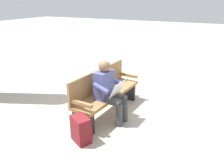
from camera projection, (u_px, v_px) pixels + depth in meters
The scene contains 4 objects.
ground_plane at pixel (108, 112), 4.52m from camera, with size 40.00×40.00×0.00m, color #A89E8E.
bench_near at pixel (105, 91), 4.38m from camera, with size 1.83×0.63×0.90m.
person_seated at pixel (109, 90), 4.04m from camera, with size 0.59×0.60×1.18m.
backpack at pixel (81, 129), 3.53m from camera, with size 0.36×0.40×0.45m.
Camera 1 is at (3.52, 1.88, 2.20)m, focal length 34.79 mm.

